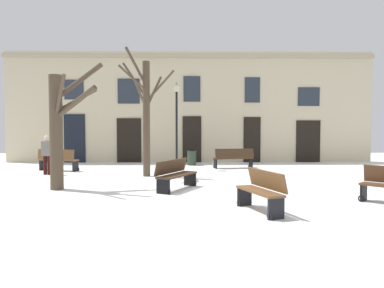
{
  "coord_description": "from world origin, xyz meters",
  "views": [
    {
      "loc": [
        -0.21,
        -10.47,
        1.91
      ],
      "look_at": [
        0.0,
        1.81,
        1.34
      ],
      "focal_mm": 33.15,
      "sensor_mm": 36.0,
      "label": 1
    }
  ],
  "objects_px": {
    "streetlamp": "(177,116)",
    "bench_facing_shops": "(58,160)",
    "tree_near_facade": "(60,125)",
    "bench_by_litter_bin": "(176,174)",
    "tree_foreground": "(146,112)",
    "bench_near_center_tree": "(234,158)",
    "bench_back_to_back_right": "(261,191)",
    "person_crossing_plaza": "(47,153)",
    "litter_bin": "(192,158)"
  },
  "relations": [
    {
      "from": "streetlamp",
      "to": "bench_facing_shops",
      "type": "relative_size",
      "value": 2.11
    },
    {
      "from": "bench_facing_shops",
      "to": "tree_near_facade",
      "type": "bearing_deg",
      "value": 127.39
    },
    {
      "from": "bench_by_litter_bin",
      "to": "tree_foreground",
      "type": "bearing_deg",
      "value": 50.78
    },
    {
      "from": "bench_facing_shops",
      "to": "bench_near_center_tree",
      "type": "relative_size",
      "value": 0.98
    },
    {
      "from": "bench_back_to_back_right",
      "to": "bench_near_center_tree",
      "type": "bearing_deg",
      "value": 157.73
    },
    {
      "from": "bench_back_to_back_right",
      "to": "person_crossing_plaza",
      "type": "relative_size",
      "value": 0.99
    },
    {
      "from": "tree_near_facade",
      "to": "bench_back_to_back_right",
      "type": "bearing_deg",
      "value": -28.46
    },
    {
      "from": "tree_foreground",
      "to": "bench_near_center_tree",
      "type": "height_order",
      "value": "tree_foreground"
    },
    {
      "from": "tree_foreground",
      "to": "person_crossing_plaza",
      "type": "bearing_deg",
      "value": 172.8
    },
    {
      "from": "person_crossing_plaza",
      "to": "bench_by_litter_bin",
      "type": "bearing_deg",
      "value": 160.98
    },
    {
      "from": "streetlamp",
      "to": "bench_near_center_tree",
      "type": "bearing_deg",
      "value": 5.31
    },
    {
      "from": "litter_bin",
      "to": "bench_facing_shops",
      "type": "bearing_deg",
      "value": -158.82
    },
    {
      "from": "tree_foreground",
      "to": "bench_by_litter_bin",
      "type": "bearing_deg",
      "value": -67.55
    },
    {
      "from": "streetlamp",
      "to": "bench_by_litter_bin",
      "type": "relative_size",
      "value": 2.18
    },
    {
      "from": "streetlamp",
      "to": "bench_facing_shops",
      "type": "height_order",
      "value": "streetlamp"
    },
    {
      "from": "tree_near_facade",
      "to": "bench_facing_shops",
      "type": "relative_size",
      "value": 2.14
    },
    {
      "from": "bench_near_center_tree",
      "to": "bench_back_to_back_right",
      "type": "bearing_deg",
      "value": 76.71
    },
    {
      "from": "streetlamp",
      "to": "bench_near_center_tree",
      "type": "height_order",
      "value": "streetlamp"
    },
    {
      "from": "bench_near_center_tree",
      "to": "bench_by_litter_bin",
      "type": "bearing_deg",
      "value": 56.07
    },
    {
      "from": "tree_foreground",
      "to": "person_crossing_plaza",
      "type": "relative_size",
      "value": 3.1
    },
    {
      "from": "streetlamp",
      "to": "litter_bin",
      "type": "bearing_deg",
      "value": 66.34
    },
    {
      "from": "tree_foreground",
      "to": "streetlamp",
      "type": "bearing_deg",
      "value": 64.85
    },
    {
      "from": "streetlamp",
      "to": "litter_bin",
      "type": "distance_m",
      "value": 2.72
    },
    {
      "from": "bench_back_to_back_right",
      "to": "tree_near_facade",
      "type": "bearing_deg",
      "value": -137.14
    },
    {
      "from": "person_crossing_plaza",
      "to": "bench_facing_shops",
      "type": "bearing_deg",
      "value": -74.49
    },
    {
      "from": "person_crossing_plaza",
      "to": "tree_near_facade",
      "type": "bearing_deg",
      "value": 131.56
    },
    {
      "from": "tree_near_facade",
      "to": "bench_back_to_back_right",
      "type": "height_order",
      "value": "tree_near_facade"
    },
    {
      "from": "bench_facing_shops",
      "to": "bench_back_to_back_right",
      "type": "bearing_deg",
      "value": 150.24
    },
    {
      "from": "tree_near_facade",
      "to": "bench_facing_shops",
      "type": "distance_m",
      "value": 5.26
    },
    {
      "from": "streetlamp",
      "to": "bench_facing_shops",
      "type": "bearing_deg",
      "value": -172.84
    },
    {
      "from": "bench_back_to_back_right",
      "to": "tree_foreground",
      "type": "bearing_deg",
      "value": -169.99
    },
    {
      "from": "tree_near_facade",
      "to": "streetlamp",
      "type": "distance_m",
      "value": 6.41
    },
    {
      "from": "person_crossing_plaza",
      "to": "litter_bin",
      "type": "bearing_deg",
      "value": -134.46
    },
    {
      "from": "person_crossing_plaza",
      "to": "tree_foreground",
      "type": "bearing_deg",
      "value": -172.6
    },
    {
      "from": "bench_back_to_back_right",
      "to": "bench_facing_shops",
      "type": "xyz_separation_m",
      "value": [
        -7.38,
        7.75,
        0.02
      ]
    },
    {
      "from": "tree_foreground",
      "to": "streetlamp",
      "type": "relative_size",
      "value": 1.25
    },
    {
      "from": "bench_back_to_back_right",
      "to": "bench_facing_shops",
      "type": "relative_size",
      "value": 0.84
    },
    {
      "from": "litter_bin",
      "to": "bench_by_litter_bin",
      "type": "distance_m",
      "value": 7.13
    },
    {
      "from": "tree_near_facade",
      "to": "person_crossing_plaza",
      "type": "bearing_deg",
      "value": 116.96
    },
    {
      "from": "tree_near_facade",
      "to": "bench_by_litter_bin",
      "type": "xyz_separation_m",
      "value": [
        3.57,
        -0.07,
        -1.52
      ]
    },
    {
      "from": "bench_back_to_back_right",
      "to": "bench_near_center_tree",
      "type": "relative_size",
      "value": 0.82
    },
    {
      "from": "tree_foreground",
      "to": "litter_bin",
      "type": "distance_m",
      "value": 4.96
    },
    {
      "from": "bench_back_to_back_right",
      "to": "person_crossing_plaza",
      "type": "height_order",
      "value": "person_crossing_plaza"
    },
    {
      "from": "bench_facing_shops",
      "to": "person_crossing_plaza",
      "type": "distance_m",
      "value": 1.31
    },
    {
      "from": "litter_bin",
      "to": "bench_by_litter_bin",
      "type": "relative_size",
      "value": 0.42
    },
    {
      "from": "tree_foreground",
      "to": "bench_back_to_back_right",
      "type": "xyz_separation_m",
      "value": [
        3.28,
        -5.99,
        -2.04
      ]
    },
    {
      "from": "tree_near_facade",
      "to": "bench_facing_shops",
      "type": "xyz_separation_m",
      "value": [
        -1.79,
        4.72,
        -1.48
      ]
    },
    {
      "from": "tree_near_facade",
      "to": "litter_bin",
      "type": "relative_size",
      "value": 5.26
    },
    {
      "from": "litter_bin",
      "to": "tree_foreground",
      "type": "bearing_deg",
      "value": -114.55
    },
    {
      "from": "tree_foreground",
      "to": "bench_facing_shops",
      "type": "relative_size",
      "value": 2.63
    }
  ]
}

